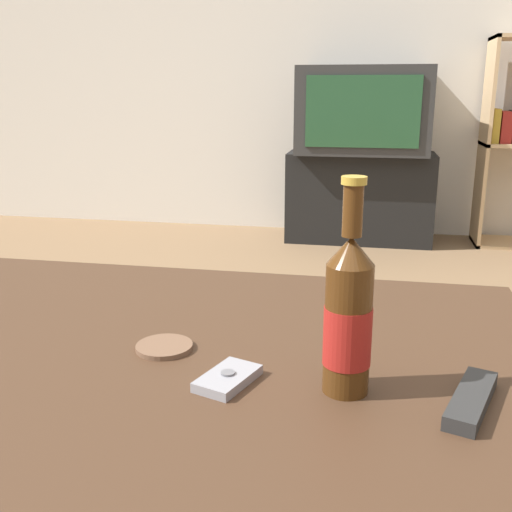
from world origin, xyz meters
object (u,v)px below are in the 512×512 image
object	(u,v)px
cell_phone	(228,378)
tv_stand	(359,197)
television	(364,110)
beer_bottle	(348,317)
remote_control	(471,400)

from	to	relation	value
cell_phone	tv_stand	bearing A→B (deg)	106.91
television	beer_bottle	world-z (taller)	television
beer_bottle	remote_control	size ratio (longest dim) A/B	1.83
tv_stand	television	size ratio (longest dim) A/B	1.15
tv_stand	cell_phone	bearing A→B (deg)	-92.31
remote_control	tv_stand	bearing A→B (deg)	113.26
tv_stand	beer_bottle	world-z (taller)	beer_bottle
cell_phone	remote_control	distance (m)	0.33
beer_bottle	remote_control	distance (m)	0.19
television	cell_phone	bearing A→B (deg)	-92.31
television	cell_phone	distance (m)	2.85
tv_stand	cell_phone	world-z (taller)	tv_stand
cell_phone	beer_bottle	bearing A→B (deg)	22.76
tv_stand	remote_control	world-z (taller)	tv_stand
tv_stand	television	distance (m)	0.50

